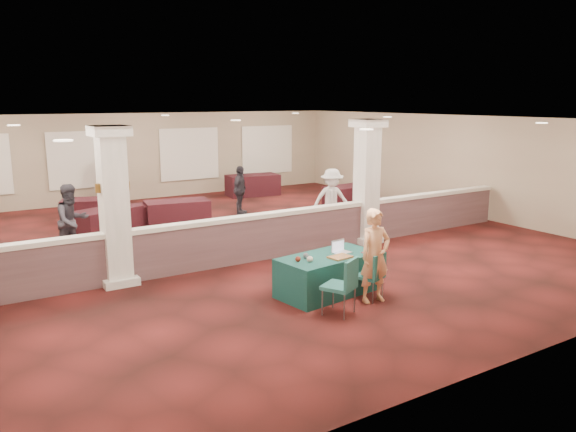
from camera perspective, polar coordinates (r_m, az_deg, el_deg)
ground at (r=14.62m, az=-5.10°, el=-2.91°), size 16.00×16.00×0.00m
wall_back at (r=21.69m, az=-14.92°, el=5.85°), size 16.00×0.04×3.20m
wall_front at (r=8.16m, az=21.32°, el=-3.96°), size 16.00×0.04×3.20m
wall_right at (r=19.26m, az=16.59°, el=5.05°), size 0.04×16.00×3.20m
ceiling at (r=14.15m, az=-5.34°, el=9.72°), size 16.00×16.00×0.02m
partition_wall at (r=13.20m, az=-2.17°, el=-1.94°), size 15.60×0.28×1.10m
column_left at (r=11.67m, az=-17.26°, el=1.07°), size 0.72×0.72×3.20m
column_right at (r=14.70m, az=8.00°, el=3.61°), size 0.72×0.72×3.20m
sconce_left at (r=11.54m, az=-18.71°, el=2.70°), size 0.12×0.12×0.18m
sconce_right at (r=11.68m, az=-16.05°, el=2.96°), size 0.12×0.12×0.18m
near_table at (r=10.92m, az=4.11°, el=-5.94°), size 2.10×1.25×0.76m
conf_chair_main at (r=10.62m, az=8.68°, el=-5.69°), size 0.58×0.58×0.91m
conf_chair_side at (r=9.81m, az=5.71°, el=-6.67°), size 0.69×0.69×1.02m
woman at (r=10.46m, az=8.82°, el=-4.02°), size 0.66×0.46×1.75m
far_table_front_left at (r=16.43m, az=-17.75°, el=-0.50°), size 1.98×1.48×0.72m
far_table_front_center at (r=17.02m, az=-11.18°, el=0.31°), size 1.97×1.21×0.75m
far_table_front_right at (r=19.83m, az=6.29°, el=2.04°), size 1.88×1.06×0.73m
far_table_back_left at (r=18.03m, az=-19.10°, el=0.50°), size 2.04×1.47×0.75m
far_table_back_center at (r=16.76m, az=-16.27°, el=-0.28°), size 1.77×1.13×0.66m
far_table_back_right at (r=22.00m, az=-3.60°, el=3.16°), size 2.10×1.23×0.81m
attendee_a at (r=14.15m, az=-21.09°, el=-0.49°), size 0.96×0.76×1.76m
attendee_b at (r=15.98m, az=4.46°, el=1.63°), size 1.25×0.86×1.78m
attendee_c at (r=18.36m, az=-4.90°, el=2.63°), size 0.99×0.95×1.58m
attendee_d at (r=20.48m, az=-17.10°, el=3.60°), size 0.96×0.53×1.93m
laptop_base at (r=10.98m, az=5.51°, el=-3.73°), size 0.37×0.28×0.02m
laptop_screen at (r=11.03m, az=5.07°, el=-2.98°), size 0.34×0.06×0.23m
screen_glow at (r=11.03m, az=5.10°, el=-3.07°), size 0.31×0.05×0.20m
knitting at (r=10.66m, az=5.31°, el=-4.17°), size 0.46×0.37×0.03m
yarn_cream at (r=10.34m, az=2.24°, el=-4.39°), size 0.11×0.11×0.11m
yarn_red at (r=10.36m, az=1.01°, el=-4.39°), size 0.10×0.10×0.10m
yarn_grey at (r=10.57m, az=1.83°, el=-4.04°), size 0.11×0.11×0.11m
scissors at (r=11.08m, az=7.72°, el=-3.66°), size 0.13×0.05×0.01m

